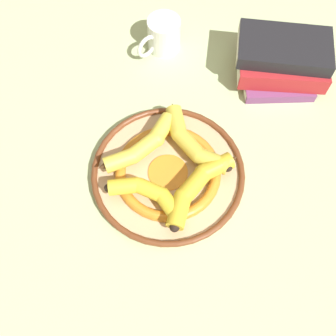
{
  "coord_description": "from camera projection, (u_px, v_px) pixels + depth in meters",
  "views": [
    {
      "loc": [
        0.3,
        0.06,
        0.72
      ],
      "look_at": [
        -0.04,
        0.03,
        0.04
      ],
      "focal_mm": 42.0,
      "sensor_mm": 36.0,
      "label": 1
    }
  ],
  "objects": [
    {
      "name": "ground_plane",
      "position": [
        153.0,
        192.0,
        0.78
      ],
      "size": [
        2.8,
        2.8,
        0.0
      ],
      "primitive_type": "plane",
      "color": "#B2C693"
    },
    {
      "name": "decorative_bowl",
      "position": [
        168.0,
        173.0,
        0.78
      ],
      "size": [
        0.3,
        0.3,
        0.03
      ],
      "color": "tan",
      "rests_on": "ground_plane"
    },
    {
      "name": "banana_a",
      "position": [
        149.0,
        195.0,
        0.72
      ],
      "size": [
        0.09,
        0.16,
        0.03
      ],
      "rotation": [
        0.0,
        0.0,
        4.37
      ],
      "color": "yellow",
      "rests_on": "decorative_bowl"
    },
    {
      "name": "banana_b",
      "position": [
        141.0,
        146.0,
        0.77
      ],
      "size": [
        0.15,
        0.15,
        0.03
      ],
      "rotation": [
        0.0,
        0.0,
        2.39
      ],
      "color": "yellow",
      "rests_on": "decorative_bowl"
    },
    {
      "name": "banana_c",
      "position": [
        191.0,
        141.0,
        0.77
      ],
      "size": [
        0.16,
        0.14,
        0.03
      ],
      "rotation": [
        0.0,
        0.0,
        0.74
      ],
      "color": "gold",
      "rests_on": "decorative_bowl"
    },
    {
      "name": "banana_d",
      "position": [
        197.0,
        185.0,
        0.73
      ],
      "size": [
        0.17,
        0.13,
        0.03
      ],
      "rotation": [
        0.0,
        0.0,
        -0.6
      ],
      "color": "gold",
      "rests_on": "decorative_bowl"
    },
    {
      "name": "book_stack",
      "position": [
        280.0,
        60.0,
        0.87
      ],
      "size": [
        0.18,
        0.2,
        0.09
      ],
      "rotation": [
        0.0,
        0.0,
        4.8
      ],
      "color": "#753D70",
      "rests_on": "ground_plane"
    },
    {
      "name": "coffee_mug",
      "position": [
        163.0,
        35.0,
        0.91
      ],
      "size": [
        0.1,
        0.1,
        0.08
      ],
      "rotation": [
        0.0,
        0.0,
        5.56
      ],
      "color": "white",
      "rests_on": "ground_plane"
    }
  ]
}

